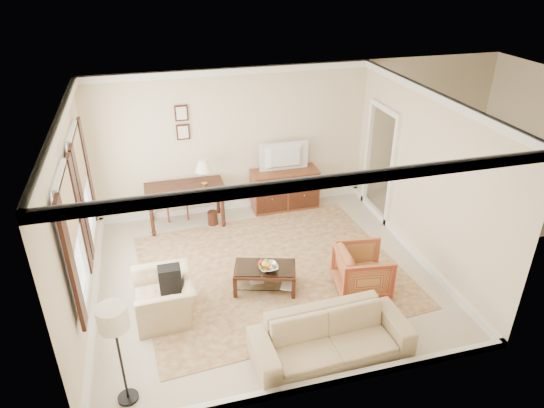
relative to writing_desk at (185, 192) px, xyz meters
name	(u,v)px	position (x,y,z in m)	size (l,w,h in m)	color
room_shell	(264,134)	(1.06, -2.03, 1.76)	(5.51, 5.01, 2.91)	beige
annex_bedroom	(462,195)	(5.55, -0.88, -0.37)	(3.00, 2.70, 2.90)	beige
window_front	(73,239)	(-1.64, -2.73, 0.84)	(0.12, 1.56, 1.80)	#CCB284
window_rear	(82,187)	(-1.64, -1.13, 0.84)	(0.12, 1.56, 1.80)	#CCB284
doorway	(379,164)	(3.77, -0.53, 0.37)	(0.10, 1.12, 2.25)	white
rug	(271,270)	(1.19, -1.94, -0.70)	(4.22, 3.62, 0.01)	brown
writing_desk	(185,192)	(0.00, 0.00, 0.00)	(1.50, 0.75, 0.82)	#3C1C11
desk_chair	(176,193)	(-0.16, 0.35, -0.18)	(0.45, 0.45, 1.05)	brown
desk_lamp	(204,173)	(0.38, 0.00, 0.36)	(0.32, 0.32, 0.50)	silver
framed_prints	(182,122)	(0.10, 0.44, 1.23)	(0.25, 0.04, 0.68)	#3C1C11
sideboard	(285,189)	(2.05, 0.18, -0.29)	(1.36, 0.52, 0.84)	brown
tv	(285,149)	(2.05, 0.16, 0.61)	(0.96, 0.55, 0.13)	black
coffee_table	(265,272)	(0.97, -2.38, -0.40)	(1.08, 0.82, 0.41)	#3C1C11
fruit_bowl	(268,267)	(1.01, -2.46, -0.25)	(0.42, 0.42, 0.10)	silver
book_a	(250,279)	(0.74, -2.29, -0.55)	(0.28, 0.04, 0.38)	brown
book_b	(282,284)	(1.20, -2.55, -0.55)	(0.28, 0.03, 0.38)	brown
striped_armchair	(362,268)	(2.43, -2.82, -0.30)	(0.80, 0.75, 0.82)	maroon
club_armchair	(164,291)	(-0.60, -2.62, -0.28)	(0.98, 0.63, 0.85)	tan
backpack	(170,276)	(-0.50, -2.60, -0.04)	(0.32, 0.22, 0.40)	black
sofa	(332,331)	(1.45, -4.01, -0.30)	(2.10, 0.61, 0.82)	tan
floor_lamp	(114,325)	(-1.17, -4.05, 0.45)	(0.35, 0.35, 1.41)	black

